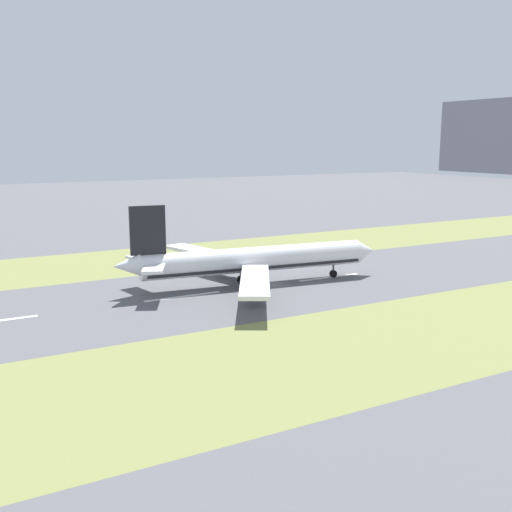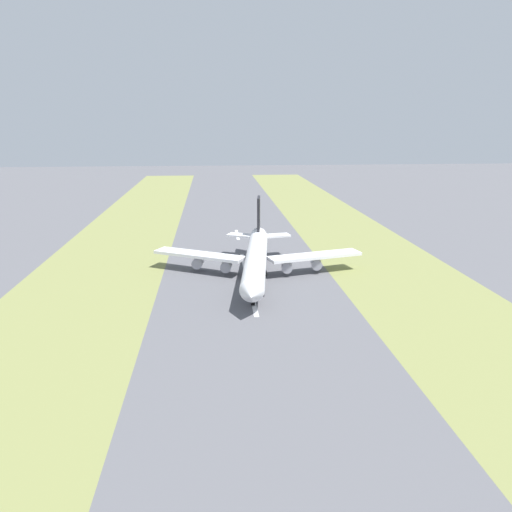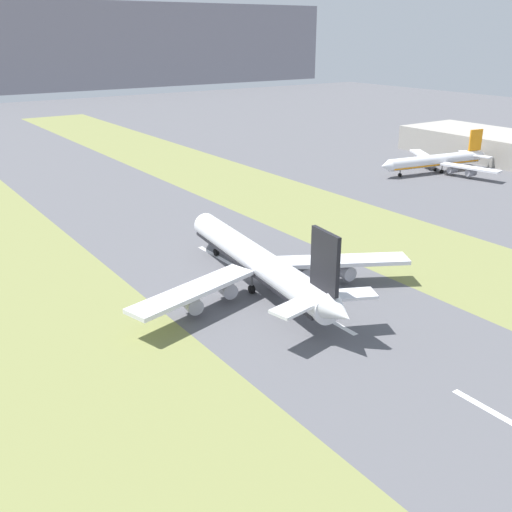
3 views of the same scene
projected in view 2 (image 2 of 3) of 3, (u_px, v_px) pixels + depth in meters
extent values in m
plane|color=#56565B|center=(249.00, 283.00, 141.13)|extent=(800.00, 800.00, 0.00)
cube|color=olive|center=(403.00, 279.00, 144.95)|extent=(40.00, 600.00, 0.01)
cube|color=olive|center=(86.00, 288.00, 137.32)|extent=(40.00, 600.00, 0.01)
cube|color=silver|center=(237.00, 235.00, 202.34)|extent=(1.20, 18.00, 0.01)
cube|color=silver|center=(243.00, 261.00, 163.86)|extent=(1.20, 18.00, 0.01)
cube|color=silver|center=(254.00, 304.00, 125.37)|extent=(1.20, 18.00, 0.01)
cylinder|color=white|center=(256.00, 259.00, 143.21)|extent=(12.75, 56.31, 6.00)
cone|color=white|center=(252.00, 294.00, 113.77)|extent=(6.44, 5.68, 5.88)
cone|color=white|center=(259.00, 233.00, 172.92)|extent=(5.79, 6.57, 5.10)
cube|color=black|center=(256.00, 264.00, 143.64)|extent=(12.18, 54.05, 0.70)
cube|color=white|center=(315.00, 256.00, 149.84)|extent=(29.56, 13.32, 0.90)
cube|color=white|center=(199.00, 255.00, 150.98)|extent=(28.28, 19.29, 0.90)
cylinder|color=#93939E|center=(287.00, 266.00, 147.65)|extent=(3.76, 5.15, 3.20)
cylinder|color=#93939E|center=(316.00, 263.00, 150.73)|extent=(3.76, 5.15, 3.20)
cylinder|color=#93939E|center=(226.00, 266.00, 148.23)|extent=(3.76, 5.15, 3.20)
cylinder|color=#93939E|center=(198.00, 262.00, 151.90)|extent=(3.76, 5.15, 3.20)
cube|color=black|center=(259.00, 214.00, 166.10)|extent=(1.76, 8.04, 11.00)
cube|color=white|center=(275.00, 236.00, 167.87)|extent=(10.66, 6.23, 0.60)
cube|color=white|center=(242.00, 235.00, 168.23)|extent=(10.92, 8.21, 0.60)
cylinder|color=#59595E|center=(253.00, 296.00, 123.63)|extent=(0.50, 0.50, 3.20)
cylinder|color=black|center=(253.00, 302.00, 124.04)|extent=(1.11, 1.90, 1.80)
cylinder|color=#59595E|center=(265.00, 268.00, 146.98)|extent=(0.50, 0.50, 3.20)
cylinder|color=black|center=(265.00, 273.00, 147.40)|extent=(1.11, 1.90, 1.80)
cylinder|color=#59595E|center=(248.00, 268.00, 147.15)|extent=(0.50, 0.50, 3.20)
cylinder|color=black|center=(248.00, 273.00, 147.56)|extent=(1.11, 1.90, 1.80)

